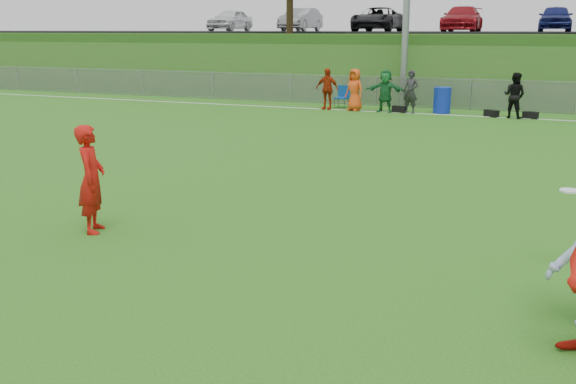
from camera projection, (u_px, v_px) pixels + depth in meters
The scene contains 12 objects.
ground at pixel (303, 282), 8.51m from camera, with size 120.00×120.00×0.00m, color #276114.
sideline_far at pixel (464, 116), 24.73m from camera, with size 60.00×0.10×0.01m, color white.
fence at pixel (471, 94), 26.37m from camera, with size 58.00×0.06×1.30m.
berm at pixel (494, 61), 36.07m from camera, with size 120.00×18.00×3.00m, color #295A19.
parking_lot at pixel (499, 32), 37.49m from camera, with size 120.00×12.00×0.10m, color black.
car_row at pixel (477, 19), 36.82m from camera, with size 32.04×5.18×1.44m.
spectator_row at pixel (398, 91), 25.45m from camera, with size 8.37×0.89×1.69m.
gear_bags at pixel (500, 114), 24.33m from camera, with size 7.50×0.56×0.26m.
player_red_left at pixel (91, 179), 10.41m from camera, with size 0.65×0.43×1.78m, color red.
frisbee at pixel (570, 191), 8.76m from camera, with size 0.27×0.27×0.03m.
recycling_bin at pixel (442, 100), 25.42m from camera, with size 0.68×0.68×1.02m, color #0F29AC.
camp_chair at pixel (342, 101), 27.17m from camera, with size 0.57×0.58×0.94m.
Camera 1 is at (2.74, -7.47, 3.26)m, focal length 40.00 mm.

